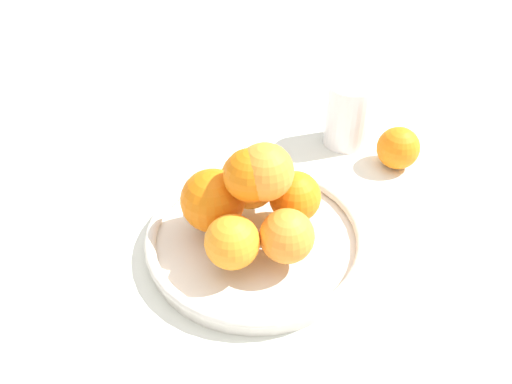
% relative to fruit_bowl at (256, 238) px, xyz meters
% --- Properties ---
extents(ground_plane, '(4.00, 4.00, 0.00)m').
position_rel_fruit_bowl_xyz_m(ground_plane, '(0.00, 0.00, -0.01)').
color(ground_plane, silver).
extents(fruit_bowl, '(0.29, 0.29, 0.03)m').
position_rel_fruit_bowl_xyz_m(fruit_bowl, '(0.00, 0.00, 0.00)').
color(fruit_bowl, silver).
rests_on(fruit_bowl, ground_plane).
extents(orange_pile, '(0.18, 0.18, 0.13)m').
position_rel_fruit_bowl_xyz_m(orange_pile, '(-0.00, 0.01, 0.07)').
color(orange_pile, orange).
rests_on(orange_pile, fruit_bowl).
extents(stray_orange, '(0.07, 0.07, 0.07)m').
position_rel_fruit_bowl_xyz_m(stray_orange, '(0.25, 0.14, 0.02)').
color(stray_orange, orange).
rests_on(stray_orange, ground_plane).
extents(drinking_glass, '(0.08, 0.08, 0.11)m').
position_rel_fruit_bowl_xyz_m(drinking_glass, '(0.19, 0.22, 0.04)').
color(drinking_glass, white).
rests_on(drinking_glass, ground_plane).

